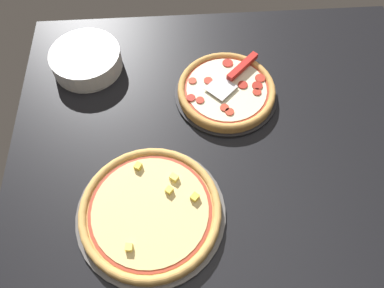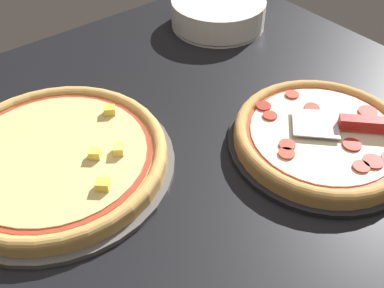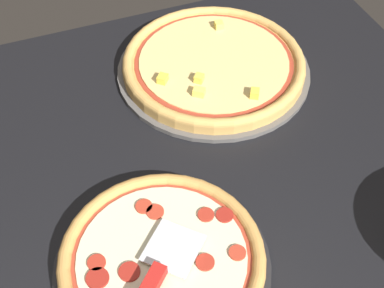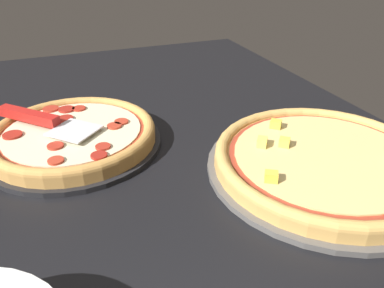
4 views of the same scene
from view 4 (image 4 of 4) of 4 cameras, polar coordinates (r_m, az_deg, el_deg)
The scene contains 6 objects.
ground_plane at distance 80.66cm, azimuth -7.92°, elevation 0.07°, with size 137.17×107.92×3.60cm, color black.
pizza_pan_front at distance 78.83cm, azimuth -17.41°, elevation 0.08°, with size 34.50×34.50×1.00cm, color black.
pizza_front at distance 77.84cm, azimuth -17.65°, elevation 1.49°, with size 32.43×32.43×3.28cm.
pizza_pan_back at distance 71.32cm, azimuth 19.35°, elevation -3.58°, with size 41.68×41.68×1.00cm, color #565451.
pizza_back at distance 70.26cm, azimuth 19.61°, elevation -2.15°, with size 39.18×39.18×3.96cm.
serving_spatula at distance 81.04cm, azimuth -22.53°, elevation 3.61°, with size 19.71×19.48×2.00cm.
Camera 4 is at (68.92, -14.67, 37.46)cm, focal length 35.00 mm.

